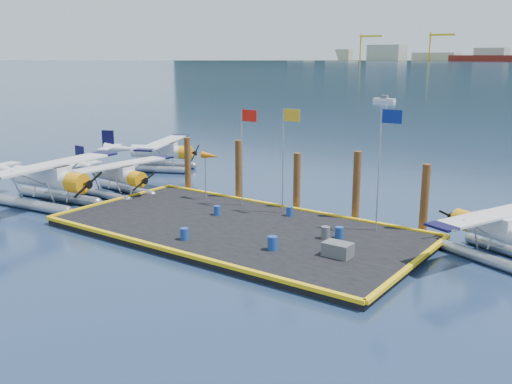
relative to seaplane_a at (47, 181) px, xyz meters
The scene contains 23 objects.
ground 13.87m from the seaplane_a, 10.36° to the left, with size 4000.00×4000.00×0.00m, color navy.
dock 13.85m from the seaplane_a, 10.36° to the left, with size 20.00×10.00×0.40m, color black.
dock_bumpers 13.82m from the seaplane_a, 10.36° to the left, with size 20.25×10.25×0.18m, color #E7B80D, non-canonical shape.
seaplane_a is the anchor object (origin of this frame).
seaplane_b 4.72m from the seaplane_a, 70.20° to the left, with size 7.94×8.75×3.10m.
seaplane_c 13.01m from the seaplane_a, 101.47° to the left, with size 8.58×9.01×3.30m.
seaplane_d 27.10m from the seaplane_a, 13.67° to the left, with size 7.92×8.36×3.04m.
drum_0 11.79m from the seaplane_a, 18.02° to the left, with size 0.39×0.39×0.56m, color navy.
drum_1 17.32m from the seaplane_a, ahead, with size 0.49×0.49×0.69m, color navy.
drum_2 19.49m from the seaplane_a, 11.51° to the left, with size 0.43×0.43×0.61m, color navy.
drum_3 12.81m from the seaplane_a, ahead, with size 0.43×0.43×0.61m, color navy.
drum_4 18.87m from the seaplane_a, 10.51° to the left, with size 0.45×0.45×0.64m, color #4F4F53.
drum_5 15.95m from the seaplane_a, 22.01° to the left, with size 0.39×0.39×0.55m, color navy.
crate 20.35m from the seaplane_a, ahead, with size 1.32×0.88×0.66m, color #4F4F53.
flagpole_red 13.18m from the seaplane_a, 29.14° to the left, with size 1.14×0.08×6.00m.
flagpole_yellow 15.84m from the seaplane_a, 23.77° to the left, with size 1.14×0.08×6.20m.
flagpole_blue 21.41m from the seaplane_a, 17.22° to the left, with size 1.14×0.08×6.50m.
windsock 10.70m from the seaplane_a, 36.36° to the left, with size 1.40×0.44×3.12m.
piling_0 9.36m from the seaplane_a, 57.33° to the left, with size 0.44×0.44×4.00m, color #4B2B15.
piling_1 12.39m from the seaplane_a, 39.51° to the left, with size 0.44×0.44×4.20m, color #4B2B15.
piling_2 16.11m from the seaplane_a, 29.28° to the left, with size 0.44×0.44×3.80m, color #4B2B15.
piling_3 19.70m from the seaplane_a, 23.58° to the left, with size 0.44×0.44×4.30m, color #4B2B15.
piling_4 23.42m from the seaplane_a, 19.66° to the left, with size 0.44×0.44×4.00m, color #4B2B15.
Camera 1 is at (18.33, -23.82, 9.60)m, focal length 40.00 mm.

